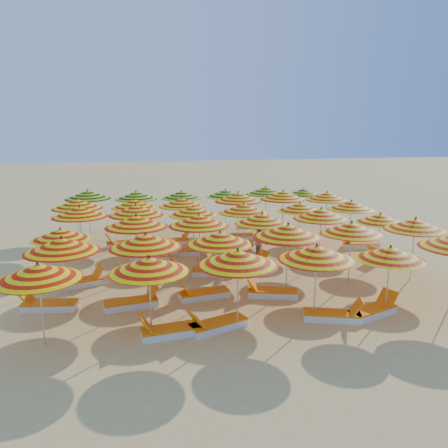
% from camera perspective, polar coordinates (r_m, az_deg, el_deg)
% --- Properties ---
extents(ground, '(120.00, 120.00, 0.00)m').
position_cam_1_polar(ground, '(19.02, 0.33, -5.03)').
color(ground, '#E2BD64').
rests_on(ground, ground).
extents(umbrella_0, '(2.71, 2.71, 2.35)m').
position_cam_1_polar(umbrella_0, '(12.30, -23.10, -5.79)').
color(umbrella_0, silver).
rests_on(umbrella_0, ground).
extents(umbrella_1, '(2.63, 2.63, 2.34)m').
position_cam_1_polar(umbrella_1, '(12.12, -9.77, -5.27)').
color(umbrella_1, silver).
rests_on(umbrella_1, ground).
extents(umbrella_2, '(2.63, 2.63, 2.44)m').
position_cam_1_polar(umbrella_2, '(12.27, 1.81, -4.43)').
color(umbrella_2, silver).
rests_on(umbrella_2, ground).
extents(umbrella_3, '(3.00, 3.00, 2.41)m').
position_cam_1_polar(umbrella_3, '(13.10, 12.01, -3.70)').
color(umbrella_3, silver).
rests_on(umbrella_3, ground).
extents(umbrella_4, '(2.50, 2.50, 2.22)m').
position_cam_1_polar(umbrella_4, '(14.33, 20.90, -3.59)').
color(umbrella_4, silver).
rests_on(umbrella_4, ground).
extents(umbrella_6, '(2.89, 2.89, 2.46)m').
position_cam_1_polar(umbrella_6, '(14.42, -20.42, -2.57)').
color(umbrella_6, silver).
rests_on(umbrella_6, ground).
extents(umbrella_7, '(3.07, 3.07, 2.48)m').
position_cam_1_polar(umbrella_7, '(14.15, -10.21, -2.18)').
color(umbrella_7, silver).
rests_on(umbrella_7, ground).
extents(umbrella_8, '(2.97, 2.97, 2.39)m').
position_cam_1_polar(umbrella_8, '(14.58, -0.50, -1.88)').
color(umbrella_8, silver).
rests_on(umbrella_8, ground).
extents(umbrella_9, '(2.44, 2.44, 2.57)m').
position_cam_1_polar(umbrella_9, '(15.05, 8.34, -0.93)').
color(umbrella_9, silver).
rests_on(umbrella_9, ground).
extents(umbrella_10, '(2.64, 2.64, 2.42)m').
position_cam_1_polar(umbrella_10, '(16.58, 16.31, -0.55)').
color(umbrella_10, silver).
rests_on(umbrella_10, ground).
extents(umbrella_11, '(2.54, 2.54, 2.45)m').
position_cam_1_polar(umbrella_11, '(17.91, 23.71, -0.05)').
color(umbrella_11, silver).
rests_on(umbrella_11, ground).
extents(umbrella_12, '(2.29, 2.29, 2.22)m').
position_cam_1_polar(umbrella_12, '(16.83, -20.57, -1.26)').
color(umbrella_12, silver).
rests_on(umbrella_12, ground).
extents(umbrella_13, '(3.10, 3.10, 2.54)m').
position_cam_1_polar(umbrella_13, '(16.88, -11.39, 0.33)').
color(umbrella_13, silver).
rests_on(umbrella_13, ground).
extents(umbrella_14, '(2.50, 2.50, 2.52)m').
position_cam_1_polar(umbrella_14, '(16.89, -3.30, 0.49)').
color(umbrella_14, silver).
rests_on(umbrella_14, ground).
extents(umbrella_15, '(2.89, 2.89, 2.39)m').
position_cam_1_polar(umbrella_15, '(17.81, 5.01, 0.71)').
color(umbrella_15, silver).
rests_on(umbrella_15, ground).
extents(umbrella_16, '(2.69, 2.69, 2.48)m').
position_cam_1_polar(umbrella_16, '(18.76, 12.57, 1.30)').
color(umbrella_16, silver).
rests_on(umbrella_16, ground).
extents(umbrella_17, '(2.76, 2.76, 2.21)m').
position_cam_1_polar(umbrella_17, '(19.74, 19.73, 0.70)').
color(umbrella_17, silver).
rests_on(umbrella_17, ground).
extents(umbrella_18, '(2.43, 2.43, 2.51)m').
position_cam_1_polar(umbrella_18, '(19.61, -18.33, 1.53)').
color(umbrella_18, silver).
rests_on(umbrella_18, ground).
extents(umbrella_19, '(2.86, 2.86, 2.53)m').
position_cam_1_polar(umbrella_19, '(19.31, -11.42, 1.80)').
color(umbrella_19, silver).
rests_on(umbrella_19, ground).
extents(umbrella_20, '(2.70, 2.70, 2.35)m').
position_cam_1_polar(umbrella_20, '(19.67, -4.04, 1.73)').
color(umbrella_20, silver).
rests_on(umbrella_20, ground).
extents(umbrella_21, '(2.31, 2.31, 2.42)m').
position_cam_1_polar(umbrella_21, '(19.89, 2.59, 2.05)').
color(umbrella_21, silver).
rests_on(umbrella_21, ground).
extents(umbrella_22, '(2.82, 2.82, 2.31)m').
position_cam_1_polar(umbrella_22, '(21.05, 9.88, 2.19)').
color(umbrella_22, silver).
rests_on(umbrella_22, ground).
extents(umbrella_23, '(2.36, 2.36, 2.38)m').
position_cam_1_polar(umbrella_23, '(21.77, 16.30, 2.36)').
color(umbrella_23, silver).
rests_on(umbrella_23, ground).
extents(umbrella_24, '(2.61, 2.61, 2.50)m').
position_cam_1_polar(umbrella_24, '(21.78, -18.65, 2.51)').
color(umbrella_24, silver).
rests_on(umbrella_24, ground).
extents(umbrella_25, '(2.28, 2.28, 2.36)m').
position_cam_1_polar(umbrella_25, '(21.87, -11.65, 2.61)').
color(umbrella_25, silver).
rests_on(umbrella_25, ground).
extents(umbrella_26, '(2.93, 2.93, 2.39)m').
position_cam_1_polar(umbrella_26, '(21.76, -5.55, 2.84)').
color(umbrella_26, silver).
rests_on(umbrella_26, ground).
extents(umbrella_27, '(2.93, 2.93, 2.58)m').
position_cam_1_polar(umbrella_27, '(22.28, 1.85, 3.54)').
color(umbrella_27, silver).
rests_on(umbrella_27, ground).
extents(umbrella_28, '(2.87, 2.87, 2.58)m').
position_cam_1_polar(umbrella_28, '(23.07, 7.73, 3.75)').
color(umbrella_28, silver).
rests_on(umbrella_28, ground).
extents(umbrella_29, '(2.39, 2.39, 2.45)m').
position_cam_1_polar(umbrella_29, '(23.93, 13.32, 3.56)').
color(umbrella_29, silver).
rests_on(umbrella_29, ground).
extents(umbrella_30, '(2.62, 2.62, 2.54)m').
position_cam_1_polar(umbrella_30, '(24.34, -17.37, 3.67)').
color(umbrella_30, silver).
rests_on(umbrella_30, ground).
extents(umbrella_31, '(2.81, 2.81, 2.41)m').
position_cam_1_polar(umbrella_31, '(24.33, -11.41, 3.69)').
color(umbrella_31, silver).
rests_on(umbrella_31, ground).
extents(umbrella_32, '(2.69, 2.69, 2.35)m').
position_cam_1_polar(umbrella_32, '(24.51, -5.60, 3.83)').
color(umbrella_32, silver).
rests_on(umbrella_32, ground).
extents(umbrella_33, '(2.91, 2.91, 2.33)m').
position_cam_1_polar(umbrella_33, '(25.07, 0.20, 4.03)').
color(umbrella_33, silver).
rests_on(umbrella_33, ground).
extents(umbrella_34, '(2.74, 2.74, 2.46)m').
position_cam_1_polar(umbrella_34, '(25.48, 5.49, 4.37)').
color(umbrella_34, silver).
rests_on(umbrella_34, ground).
extents(umbrella_35, '(2.24, 2.24, 2.25)m').
position_cam_1_polar(umbrella_35, '(26.56, 10.38, 4.16)').
color(umbrella_35, silver).
rests_on(umbrella_35, ground).
extents(lounger_0, '(1.78, 0.76, 0.69)m').
position_cam_1_polar(lounger_0, '(12.67, -7.07, -13.66)').
color(lounger_0, white).
rests_on(lounger_0, ground).
extents(lounger_1, '(1.83, 1.12, 0.69)m').
position_cam_1_polar(lounger_1, '(12.93, -0.96, -13.01)').
color(lounger_1, white).
rests_on(lounger_1, ground).
extents(lounger_2, '(1.83, 1.12, 0.69)m').
position_cam_1_polar(lounger_2, '(13.92, 14.12, -11.48)').
color(lounger_2, white).
rests_on(lounger_2, ground).
extents(lounger_3, '(1.83, 1.11, 0.69)m').
position_cam_1_polar(lounger_3, '(14.58, 18.86, -10.67)').
color(lounger_3, white).
rests_on(lounger_3, ground).
extents(lounger_4, '(1.80, 0.86, 0.69)m').
position_cam_1_polar(lounger_4, '(15.32, -21.99, -9.77)').
color(lounger_4, white).
rests_on(lounger_4, ground).
extents(lounger_5, '(1.80, 0.82, 0.69)m').
position_cam_1_polar(lounger_5, '(14.72, -11.87, -10.02)').
color(lounger_5, white).
rests_on(lounger_5, ground).
extents(lounger_6, '(1.80, 0.84, 0.69)m').
position_cam_1_polar(lounger_6, '(15.14, -2.78, -9.10)').
color(lounger_6, white).
rests_on(lounger_6, ground).
extents(lounger_7, '(1.83, 1.08, 0.69)m').
position_cam_1_polar(lounger_7, '(15.35, 6.19, -8.86)').
color(lounger_7, white).
rests_on(lounger_7, ground).
extents(lounger_8, '(1.83, 1.10, 0.69)m').
position_cam_1_polar(lounger_8, '(17.06, -18.21, -7.22)').
color(lounger_8, white).
rests_on(lounger_8, ground).
extents(lounger_9, '(1.80, 0.83, 0.69)m').
position_cam_1_polar(lounger_9, '(17.33, -9.09, -6.43)').
color(lounger_9, white).
rests_on(lounger_9, ground).
extents(lounger_10, '(1.82, 0.93, 0.69)m').
position_cam_1_polar(lounger_10, '(17.38, -1.16, -6.21)').
color(lounger_10, white).
rests_on(lounger_10, ground).
extents(lounger_11, '(1.82, 1.19, 0.69)m').
position_cam_1_polar(lounger_11, '(18.14, 3.38, -5.42)').
color(lounger_11, white).
rests_on(lounger_11, ground).
extents(lounger_12, '(1.82, 1.01, 0.69)m').
position_cam_1_polar(lounger_12, '(20.59, 20.26, -4.02)').
color(lounger_12, white).
rests_on(lounger_12, ground).
extents(lounger_13, '(1.81, 0.88, 0.69)m').
position_cam_1_polar(lounger_13, '(19.60, -9.40, -4.20)').
color(lounger_13, white).
rests_on(lounger_13, ground).
extents(lounger_14, '(1.80, 0.86, 0.69)m').
position_cam_1_polar(lounger_14, '(20.23, -5.73, -3.57)').
color(lounger_14, white).
rests_on(lounger_14, ground).
extents(lounger_15, '(1.77, 0.69, 0.69)m').
position_cam_1_polar(lounger_15, '(20.03, 1.01, -3.67)').
color(lounger_15, white).
rests_on(lounger_15, ground).
extents(lounger_16, '(1.82, 1.01, 0.69)m').
position_cam_1_polar(lounger_16, '(22.27, 17.35, -2.60)').
color(lounger_16, white).
rests_on(lounger_16, ground).
extents(lounger_17, '(1.80, 0.83, 0.69)m').
position_cam_1_polar(lounger_17, '(22.04, -12.98, -2.50)').
color(lounger_17, white).
rests_on(lounger_17, ground).
extents(lounger_18, '(1.77, 0.69, 0.69)m').
position_cam_1_polar(lounger_18, '(22.00, -6.70, -2.28)').
color(lounger_18, white).
rests_on(lounger_18, ground).
extents(lounger_19, '(1.79, 0.79, 0.69)m').
position_cam_1_polar(lounger_19, '(23.02, 3.15, -1.56)').
color(lounger_19, white).
rests_on(lounger_19, ground).
extents(lounger_20, '(1.82, 0.94, 0.69)m').
position_cam_1_polar(lounger_20, '(25.88, 4.20, -0.01)').
color(lounger_20, white).
rests_on(lounger_20, ground).
extents(beachgoer_b, '(0.77, 0.87, 1.50)m').
position_cam_1_polar(beachgoer_b, '(19.49, 4.85, -2.36)').
color(beachgoer_b, tan).
rests_on(beachgoer_b, ground).
extents(beachgoer_a, '(0.58, 0.54, 1.33)m').
position_cam_1_polar(beachgoer_a, '(17.72, -2.90, -4.12)').
color(beachgoer_a, tan).
rests_on(beachgoer_a, ground).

